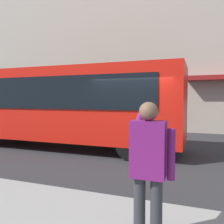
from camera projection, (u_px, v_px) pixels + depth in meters
name	position (u px, v px, depth m)	size (l,w,h in m)	color
ground_plane	(136.00, 157.00, 7.69)	(60.00, 60.00, 0.00)	#2B2B2D
building_facade_far	(166.00, 29.00, 13.73)	(28.00, 1.55, 12.00)	#A89E8E
red_bus	(65.00, 104.00, 9.17)	(9.05, 2.54, 3.08)	red
pedestrian_photographer	(149.00, 163.00, 2.74)	(0.53, 0.52, 1.70)	#2D2D33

